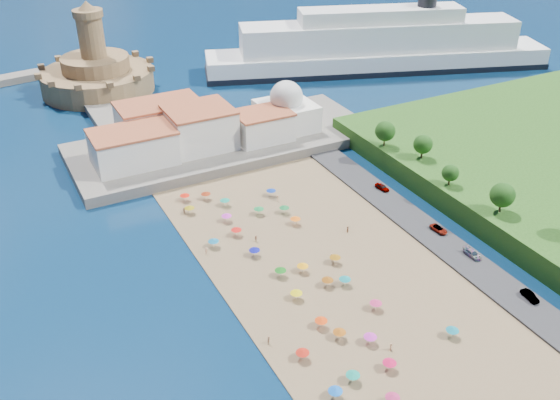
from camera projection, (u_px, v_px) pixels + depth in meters
ground at (319, 293)px, 127.19m from camera, size 700.00×700.00×0.00m
terrace at (224, 142)px, 186.40m from camera, size 90.00×36.00×3.00m
jetty at (121, 116)px, 204.64m from camera, size 18.00×70.00×2.40m
waterfront_buildings at (180, 130)px, 178.49m from camera, size 57.00×29.00×11.00m
domed_building at (286, 110)px, 189.05m from camera, size 16.00×16.00×15.00m
fortress at (97, 74)px, 224.89m from camera, size 40.00×40.00×32.40m
cruise_ship at (378, 48)px, 245.00m from camera, size 135.33×63.15×29.72m
beach_parasols at (324, 302)px, 121.36m from camera, size 30.58×114.38×2.20m
beachgoers at (320, 305)px, 122.24m from camera, size 34.24×97.01×1.86m
parked_cars at (469, 251)px, 137.62m from camera, size 2.42×76.82×1.45m
hillside_trees at (521, 206)px, 137.60m from camera, size 17.27×107.26×7.30m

